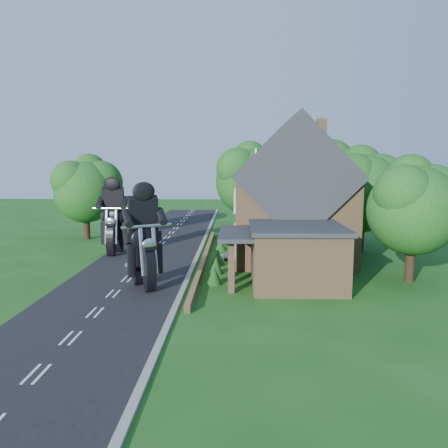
{
  "coord_description": "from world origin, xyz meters",
  "views": [
    {
      "loc": [
        6.6,
        -25.38,
        6.88
      ],
      "look_at": [
        5.71,
        4.22,
        2.8
      ],
      "focal_mm": 35.0,
      "sensor_mm": 36.0,
      "label": 1
    }
  ],
  "objects_px": {
    "motorcycle_lead": "(144,273)",
    "garden_wall": "(205,259)",
    "house": "(291,200)",
    "annex": "(294,254)",
    "motorcycle_follow": "(115,243)"
  },
  "relations": [
    {
      "from": "house",
      "to": "motorcycle_lead",
      "type": "relative_size",
      "value": 5.37
    },
    {
      "from": "garden_wall",
      "to": "motorcycle_follow",
      "type": "relative_size",
      "value": 11.57
    },
    {
      "from": "garden_wall",
      "to": "motorcycle_lead",
      "type": "distance_m",
      "value": 7.54
    },
    {
      "from": "motorcycle_follow",
      "to": "motorcycle_lead",
      "type": "bearing_deg",
      "value": 118.95
    },
    {
      "from": "motorcycle_lead",
      "to": "motorcycle_follow",
      "type": "bearing_deg",
      "value": -97.48
    },
    {
      "from": "house",
      "to": "annex",
      "type": "relative_size",
      "value": 1.45
    },
    {
      "from": "motorcycle_lead",
      "to": "motorcycle_follow",
      "type": "distance_m",
      "value": 10.09
    },
    {
      "from": "house",
      "to": "motorcycle_follow",
      "type": "bearing_deg",
      "value": 174.75
    },
    {
      "from": "annex",
      "to": "motorcycle_follow",
      "type": "xyz_separation_m",
      "value": [
        -12.61,
        8.02,
        -0.88
      ]
    },
    {
      "from": "motorcycle_lead",
      "to": "garden_wall",
      "type": "bearing_deg",
      "value": -144.27
    },
    {
      "from": "garden_wall",
      "to": "motorcycle_lead",
      "type": "xyz_separation_m",
      "value": [
        -2.82,
        -6.95,
        0.69
      ]
    },
    {
      "from": "motorcycle_lead",
      "to": "motorcycle_follow",
      "type": "relative_size",
      "value": 1.0
    },
    {
      "from": "annex",
      "to": "motorcycle_follow",
      "type": "distance_m",
      "value": 14.97
    },
    {
      "from": "annex",
      "to": "garden_wall",
      "type": "bearing_deg",
      "value": 133.84
    },
    {
      "from": "annex",
      "to": "motorcycle_lead",
      "type": "distance_m",
      "value": 8.52
    }
  ]
}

